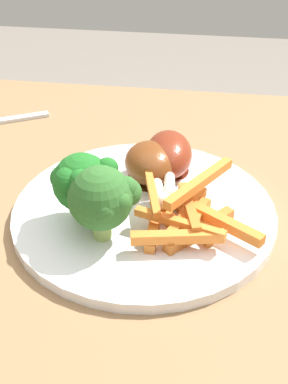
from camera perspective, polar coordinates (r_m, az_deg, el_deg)
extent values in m
cube|color=#8E6B47|center=(0.54, 4.01, -5.78)|extent=(1.30, 0.74, 0.03)
cylinder|color=white|center=(0.55, 0.00, -2.23)|extent=(0.28, 0.28, 0.01)
cylinder|color=#79B95C|center=(0.53, -6.67, -2.00)|extent=(0.02, 0.02, 0.02)
sphere|color=#1E6821|center=(0.51, -6.93, 1.08)|extent=(0.06, 0.06, 0.06)
sphere|color=#1E6821|center=(0.50, -5.16, -0.07)|extent=(0.02, 0.02, 0.02)
sphere|color=#1E6821|center=(0.52, -9.22, 1.28)|extent=(0.03, 0.03, 0.03)
sphere|color=#1E6821|center=(0.49, -8.36, 1.08)|extent=(0.03, 0.03, 0.03)
sphere|color=#1E6821|center=(0.50, -4.17, 2.55)|extent=(0.02, 0.02, 0.02)
sphere|color=#1E6821|center=(0.48, -7.06, 1.16)|extent=(0.02, 0.02, 0.02)
cylinder|color=#92B55B|center=(0.50, -4.71, -3.95)|extent=(0.02, 0.02, 0.02)
sphere|color=#2F6529|center=(0.48, -4.90, -0.68)|extent=(0.06, 0.06, 0.06)
sphere|color=#2F6529|center=(0.49, -6.35, 0.60)|extent=(0.03, 0.03, 0.03)
sphere|color=#2F6529|center=(0.47, -4.60, -1.92)|extent=(0.03, 0.03, 0.03)
sphere|color=#2F6529|center=(0.48, -2.08, 0.45)|extent=(0.02, 0.02, 0.02)
sphere|color=#2F6529|center=(0.47, -2.86, -1.04)|extent=(0.02, 0.02, 0.02)
sphere|color=#2F6529|center=(0.49, -1.84, -0.04)|extent=(0.03, 0.03, 0.03)
cylinder|color=#91B253|center=(0.52, -5.22, -2.74)|extent=(0.02, 0.02, 0.02)
sphere|color=#31782C|center=(0.50, -5.41, 0.14)|extent=(0.05, 0.05, 0.05)
sphere|color=#31782C|center=(0.50, -7.11, 0.90)|extent=(0.02, 0.02, 0.02)
sphere|color=#31782C|center=(0.49, -3.88, 0.15)|extent=(0.02, 0.02, 0.02)
sphere|color=#31782C|center=(0.51, -4.91, 1.71)|extent=(0.03, 0.03, 0.03)
sphere|color=#31782C|center=(0.48, -5.83, -0.88)|extent=(0.02, 0.02, 0.02)
sphere|color=#31782C|center=(0.51, -4.81, 1.07)|extent=(0.02, 0.02, 0.02)
cube|color=orange|center=(0.52, 5.09, -3.19)|extent=(0.04, 0.07, 0.01)
cube|color=orange|center=(0.51, 8.67, -3.26)|extent=(0.08, 0.06, 0.01)
cube|color=#CB6E29|center=(0.51, 5.07, -1.80)|extent=(0.03, 0.08, 0.01)
cube|color=orange|center=(0.48, 4.11, -5.08)|extent=(0.09, 0.03, 0.01)
cube|color=orange|center=(0.52, 6.23, 1.05)|extent=(0.07, 0.10, 0.01)
cube|color=#C56B27|center=(0.51, 6.26, -4.23)|extent=(0.07, 0.08, 0.01)
cube|color=orange|center=(0.50, 3.50, -3.41)|extent=(0.09, 0.04, 0.01)
cube|color=orange|center=(0.53, 4.92, -2.91)|extent=(0.06, 0.08, 0.01)
cube|color=orange|center=(0.52, 1.19, -3.65)|extent=(0.01, 0.08, 0.01)
cube|color=orange|center=(0.53, 0.82, 0.57)|extent=(0.03, 0.10, 0.01)
cube|color=orange|center=(0.51, 5.87, -2.96)|extent=(0.02, 0.06, 0.01)
cube|color=orange|center=(0.52, 3.43, -3.61)|extent=(0.05, 0.05, 0.01)
cube|color=orange|center=(0.52, 4.77, -2.34)|extent=(0.04, 0.09, 0.01)
cylinder|color=#571A0E|center=(0.61, 2.72, 2.43)|extent=(0.05, 0.05, 0.00)
ellipsoid|color=maroon|center=(0.60, 2.78, 4.26)|extent=(0.06, 0.09, 0.05)
cylinder|color=beige|center=(0.55, 2.88, 0.77)|extent=(0.02, 0.04, 0.01)
sphere|color=silver|center=(0.53, 2.92, -0.26)|extent=(0.02, 0.02, 0.02)
cylinder|color=#50220E|center=(0.59, 0.73, 1.50)|extent=(0.05, 0.05, 0.00)
ellipsoid|color=brown|center=(0.58, 0.75, 3.27)|extent=(0.08, 0.08, 0.04)
cylinder|color=beige|center=(0.54, 1.69, 0.07)|extent=(0.02, 0.04, 0.01)
sphere|color=silver|center=(0.52, 2.00, -0.95)|extent=(0.02, 0.02, 0.02)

